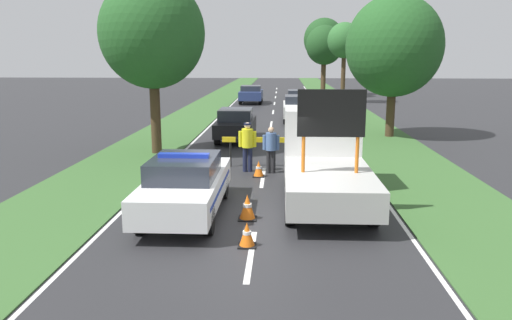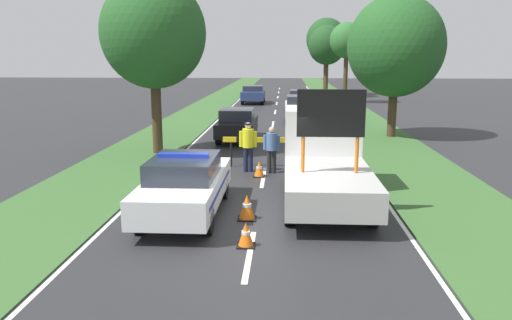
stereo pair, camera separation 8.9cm
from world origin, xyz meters
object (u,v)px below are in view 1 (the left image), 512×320
traffic_cone_near_truck (247,234)px  queued_car_van_white (297,108)px  traffic_cone_behind_barrier (259,169)px  roadside_tree_mid_left (324,40)px  police_officer (247,143)px  traffic_cone_near_police (247,207)px  road_barrier (263,142)px  queued_car_suv_grey (299,100)px  roadside_tree_near_left (152,34)px  roadside_tree_mid_right (344,41)px  work_truck (324,158)px  roadside_tree_near_right (325,45)px  police_car (186,185)px  queued_car_hatch_blue (251,94)px  roadside_tree_far_left (394,46)px  traffic_cone_centre_front (301,163)px  pedestrian_civilian (271,146)px  queued_car_sedan_black (236,124)px

traffic_cone_near_truck → queued_car_van_white: (1.67, 20.70, 0.58)m
traffic_cone_behind_barrier → roadside_tree_mid_left: size_ratio=0.07×
police_officer → traffic_cone_near_police: bearing=96.2°
road_barrier → queued_car_suv_grey: size_ratio=0.71×
roadside_tree_near_left → roadside_tree_mid_right: size_ratio=1.05×
police_officer → work_truck: bearing=130.1°
roadside_tree_near_right → roadside_tree_mid_right: roadside_tree_near_right is taller
police_car → queued_car_van_white: 18.87m
road_barrier → queued_car_suv_grey: 19.06m
queued_car_hatch_blue → roadside_tree_far_left: size_ratio=0.59×
work_truck → queued_car_van_white: size_ratio=1.26×
traffic_cone_centre_front → roadside_tree_mid_right: 26.55m
traffic_cone_near_police → roadside_tree_mid_right: bearing=79.1°
traffic_cone_near_truck → roadside_tree_near_right: (4.75, 39.18, 4.66)m
traffic_cone_near_police → queued_car_van_white: size_ratio=0.14×
pedestrian_civilian → queued_car_hatch_blue: pedestrian_civilian is taller
police_officer → traffic_cone_behind_barrier: bearing=122.1°
roadside_tree_near_right → roadside_tree_mid_left: 2.88m
traffic_cone_centre_front → queued_car_hatch_blue: 25.24m
roadside_tree_near_left → traffic_cone_behind_barrier: bearing=-41.3°
pedestrian_civilian → traffic_cone_behind_barrier: size_ratio=2.97×
pedestrian_civilian → roadside_tree_mid_right: (5.53, 26.28, 4.21)m
queued_car_suv_grey → roadside_tree_far_left: roadside_tree_far_left is taller
traffic_cone_near_police → traffic_cone_behind_barrier: 4.44m
traffic_cone_near_truck → road_barrier: bearing=89.7°
traffic_cone_centre_front → traffic_cone_behind_barrier: traffic_cone_behind_barrier is taller
roadside_tree_near_right → roadside_tree_near_left: bearing=-107.5°
pedestrian_civilian → queued_car_van_white: 13.98m
police_officer → queued_car_sedan_black: police_officer is taller
police_car → traffic_cone_centre_front: size_ratio=9.58×
queued_car_van_white → roadside_tree_mid_left: 22.04m
pedestrian_civilian → traffic_cone_near_truck: pedestrian_civilian is taller
roadside_tree_mid_left → roadside_tree_far_left: bearing=-87.5°
traffic_cone_near_police → traffic_cone_centre_front: bearing=74.6°
roadside_tree_near_left → roadside_tree_far_left: bearing=24.8°
police_car → work_truck: work_truck is taller
traffic_cone_centre_front → queued_car_sedan_black: (-2.87, 6.17, 0.53)m
work_truck → traffic_cone_behind_barrier: 3.16m
police_car → traffic_cone_centre_front: (3.12, 5.22, -0.52)m
roadside_tree_near_right → roadside_tree_mid_right: 6.23m
roadside_tree_mid_right → roadside_tree_far_left: size_ratio=0.98×
police_car → roadside_tree_mid_right: bearing=72.8°
police_officer → queued_car_van_white: 13.90m
police_car → queued_car_sedan_black: police_car is taller
queued_car_hatch_blue → roadside_tree_near_left: size_ratio=0.57×
queued_car_hatch_blue → traffic_cone_near_truck: bearing=93.3°
roadside_tree_far_left → traffic_cone_near_truck: bearing=-112.2°
traffic_cone_near_police → queued_car_van_white: bearing=84.6°
police_officer → roadside_tree_far_left: 10.84m
roadside_tree_mid_left → roadside_tree_mid_right: 8.99m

